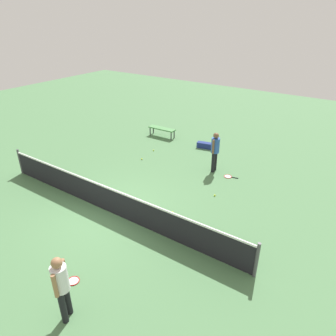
{
  "coord_description": "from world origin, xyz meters",
  "views": [
    {
      "loc": [
        -6.47,
        6.08,
        6.09
      ],
      "look_at": [
        -0.74,
        -2.33,
        0.9
      ],
      "focal_mm": 33.33,
      "sensor_mm": 36.0,
      "label": 1
    }
  ],
  "objects": [
    {
      "name": "equipment_bag",
      "position": [
        0.0,
        -6.61,
        0.14
      ],
      "size": [
        0.84,
        0.43,
        0.28
      ],
      "color": "navy",
      "rests_on": "ground_plane"
    },
    {
      "name": "tennis_ball_near_player",
      "position": [
        -2.44,
        -2.88,
        0.03
      ],
      "size": [
        0.07,
        0.07,
        0.07
      ],
      "primitive_type": "sphere",
      "color": "#C6E033",
      "rests_on": "ground_plane"
    },
    {
      "name": "player_far_side",
      "position": [
        -2.01,
        3.47,
        1.01
      ],
      "size": [
        0.45,
        0.51,
        1.7
      ],
      "color": "black",
      "rests_on": "ground_plane"
    },
    {
      "name": "ground_plane",
      "position": [
        0.0,
        0.0,
        0.0
      ],
      "size": [
        40.0,
        40.0,
        0.0
      ],
      "primitive_type": "plane",
      "color": "#4C7A4C"
    },
    {
      "name": "tennis_ball_baseline",
      "position": [
        1.71,
        -3.82,
        0.03
      ],
      "size": [
        0.07,
        0.07,
        0.07
      ],
      "primitive_type": "sphere",
      "color": "#C6E033",
      "rests_on": "ground_plane"
    },
    {
      "name": "court_net",
      "position": [
        0.0,
        0.0,
        0.5
      ],
      "size": [
        10.09,
        0.09,
        1.07
      ],
      "color": "#4C4C51",
      "rests_on": "ground_plane"
    },
    {
      "name": "tennis_ball_by_net",
      "position": [
        -1.75,
        -1.13,
        0.03
      ],
      "size": [
        0.07,
        0.07,
        0.07
      ],
      "primitive_type": "sphere",
      "color": "#C6E033",
      "rests_on": "ground_plane"
    },
    {
      "name": "tennis_racket_far_player",
      "position": [
        -1.28,
        2.73,
        0.01
      ],
      "size": [
        0.6,
        0.36,
        0.03
      ],
      "color": "red",
      "rests_on": "ground_plane"
    },
    {
      "name": "tennis_ball_midcourt",
      "position": [
        1.85,
        -4.9,
        0.03
      ],
      "size": [
        0.07,
        0.07,
        0.07
      ],
      "primitive_type": "sphere",
      "color": "#C6E033",
      "rests_on": "ground_plane"
    },
    {
      "name": "courtside_bench",
      "position": [
        2.62,
        -6.71,
        0.42
      ],
      "size": [
        1.51,
        0.44,
        0.48
      ],
      "color": "#4C8C4C",
      "rests_on": "ground_plane"
    },
    {
      "name": "player_near_side",
      "position": [
        -1.48,
        -4.67,
        1.01
      ],
      "size": [
        0.35,
        0.52,
        1.7
      ],
      "color": "black",
      "rests_on": "ground_plane"
    },
    {
      "name": "tennis_racket_near_player",
      "position": [
        -2.24,
        -4.53,
        0.01
      ],
      "size": [
        0.6,
        0.37,
        0.03
      ],
      "color": "red",
      "rests_on": "ground_plane"
    }
  ]
}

